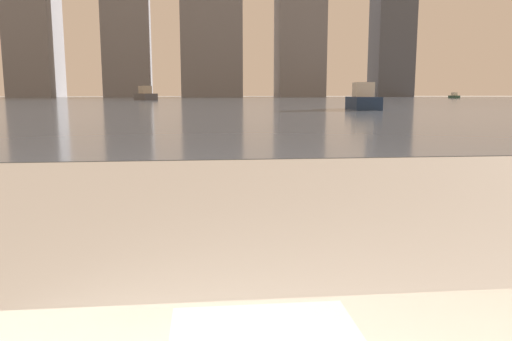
% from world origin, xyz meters
% --- Properties ---
extents(harbor_water, '(180.00, 110.00, 0.01)m').
position_xyz_m(harbor_water, '(0.00, 62.00, 0.01)').
color(harbor_water, slate).
rests_on(harbor_water, ground_plane).
extents(harbor_boat_0, '(1.89, 4.15, 1.50)m').
position_xyz_m(harbor_boat_0, '(8.86, 27.60, 0.54)').
color(harbor_boat_0, navy).
rests_on(harbor_boat_0, harbor_water).
extents(harbor_boat_1, '(3.49, 5.11, 1.82)m').
position_xyz_m(harbor_boat_1, '(-7.38, 65.77, 0.65)').
color(harbor_boat_1, '#4C4C51').
rests_on(harbor_boat_1, harbor_water).
extents(harbor_boat_3, '(1.05, 2.75, 1.02)m').
position_xyz_m(harbor_boat_3, '(43.77, 84.17, 0.37)').
color(harbor_boat_3, '#335647').
rests_on(harbor_boat_3, harbor_water).
extents(skyline_tower_4, '(8.90, 8.08, 23.94)m').
position_xyz_m(skyline_tower_4, '(45.03, 118.00, 11.97)').
color(skyline_tower_4, '#4C515B').
rests_on(skyline_tower_4, ground_plane).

